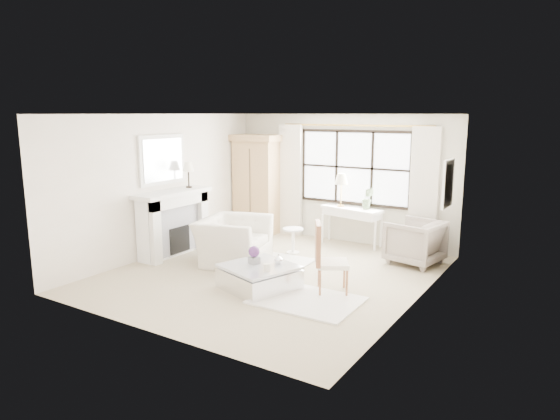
# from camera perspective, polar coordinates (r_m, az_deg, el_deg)

# --- Properties ---
(floor) EXTENTS (5.50, 5.50, 0.00)m
(floor) POSITION_cam_1_polar(r_m,az_deg,el_deg) (8.64, -1.08, -7.29)
(floor) COLOR tan
(floor) RESTS_ON ground
(ceiling) EXTENTS (5.50, 5.50, 0.00)m
(ceiling) POSITION_cam_1_polar(r_m,az_deg,el_deg) (8.21, -1.15, 10.91)
(ceiling) COLOR silver
(ceiling) RESTS_ON ground
(wall_back) EXTENTS (5.00, 0.00, 5.00)m
(wall_back) POSITION_cam_1_polar(r_m,az_deg,el_deg) (10.70, 7.02, 3.60)
(wall_back) COLOR beige
(wall_back) RESTS_ON ground
(wall_front) EXTENTS (5.00, 0.00, 5.00)m
(wall_front) POSITION_cam_1_polar(r_m,az_deg,el_deg) (6.25, -15.10, -1.99)
(wall_front) COLOR white
(wall_front) RESTS_ON ground
(wall_left) EXTENTS (0.00, 5.50, 5.50)m
(wall_left) POSITION_cam_1_polar(r_m,az_deg,el_deg) (9.90, -13.31, 2.79)
(wall_left) COLOR white
(wall_left) RESTS_ON ground
(wall_right) EXTENTS (0.00, 5.50, 5.50)m
(wall_right) POSITION_cam_1_polar(r_m,az_deg,el_deg) (7.27, 15.59, -0.21)
(wall_right) COLOR white
(wall_right) RESTS_ON ground
(window_pane) EXTENTS (2.40, 0.02, 1.50)m
(window_pane) POSITION_cam_1_polar(r_m,az_deg,el_deg) (10.53, 8.48, 4.82)
(window_pane) COLOR white
(window_pane) RESTS_ON wall_back
(window_frame) EXTENTS (2.50, 0.04, 1.50)m
(window_frame) POSITION_cam_1_polar(r_m,az_deg,el_deg) (10.52, 8.46, 4.81)
(window_frame) COLOR black
(window_frame) RESTS_ON wall_back
(curtain_rod) EXTENTS (3.30, 0.04, 0.04)m
(curtain_rod) POSITION_cam_1_polar(r_m,az_deg,el_deg) (10.42, 8.48, 9.55)
(curtain_rod) COLOR #BB9141
(curtain_rod) RESTS_ON wall_back
(curtain_left) EXTENTS (0.55, 0.10, 2.47)m
(curtain_left) POSITION_cam_1_polar(r_m,az_deg,el_deg) (11.19, 1.21, 3.41)
(curtain_left) COLOR silver
(curtain_left) RESTS_ON ground
(curtain_right) EXTENTS (0.55, 0.10, 2.47)m
(curtain_right) POSITION_cam_1_polar(r_m,az_deg,el_deg) (9.99, 16.13, 2.06)
(curtain_right) COLOR beige
(curtain_right) RESTS_ON ground
(fireplace) EXTENTS (0.58, 1.66, 1.26)m
(fireplace) POSITION_cam_1_polar(r_m,az_deg,el_deg) (9.86, -12.21, -1.34)
(fireplace) COLOR white
(fireplace) RESTS_ON ground
(mirror_frame) EXTENTS (0.05, 1.15, 0.95)m
(mirror_frame) POSITION_cam_1_polar(r_m,az_deg,el_deg) (9.82, -13.32, 5.61)
(mirror_frame) COLOR silver
(mirror_frame) RESTS_ON wall_left
(mirror_glass) EXTENTS (0.02, 1.00, 0.80)m
(mirror_glass) POSITION_cam_1_polar(r_m,az_deg,el_deg) (9.80, -13.19, 5.60)
(mirror_glass) COLOR #B6BBC1
(mirror_glass) RESTS_ON wall_left
(art_frame) EXTENTS (0.04, 0.62, 0.82)m
(art_frame) POSITION_cam_1_polar(r_m,az_deg,el_deg) (8.87, 18.66, 2.89)
(art_frame) COLOR white
(art_frame) RESTS_ON wall_right
(art_canvas) EXTENTS (0.01, 0.52, 0.72)m
(art_canvas) POSITION_cam_1_polar(r_m,az_deg,el_deg) (8.88, 18.53, 2.90)
(art_canvas) COLOR #B4A68B
(art_canvas) RESTS_ON wall_right
(mantel_lamp) EXTENTS (0.22, 0.22, 0.51)m
(mantel_lamp) POSITION_cam_1_polar(r_m,az_deg,el_deg) (10.02, -10.44, 4.76)
(mantel_lamp) COLOR black
(mantel_lamp) RESTS_ON fireplace
(armoire) EXTENTS (1.13, 0.71, 2.24)m
(armoire) POSITION_cam_1_polar(r_m,az_deg,el_deg) (11.42, -2.58, 3.07)
(armoire) COLOR tan
(armoire) RESTS_ON floor
(console_table) EXTENTS (1.36, 0.71, 0.80)m
(console_table) POSITION_cam_1_polar(r_m,az_deg,el_deg) (10.47, 8.15, -1.86)
(console_table) COLOR white
(console_table) RESTS_ON floor
(console_lamp) EXTENTS (0.28, 0.28, 0.69)m
(console_lamp) POSITION_cam_1_polar(r_m,az_deg,el_deg) (10.41, 7.02, 3.44)
(console_lamp) COLOR #AB823B
(console_lamp) RESTS_ON console_table
(orchid_plant) EXTENTS (0.28, 0.24, 0.44)m
(orchid_plant) POSITION_cam_1_polar(r_m,az_deg,el_deg) (10.24, 9.99, 1.32)
(orchid_plant) COLOR #556D48
(orchid_plant) RESTS_ON console_table
(side_table) EXTENTS (0.40, 0.40, 0.51)m
(side_table) POSITION_cam_1_polar(r_m,az_deg,el_deg) (9.78, 1.51, -3.11)
(side_table) COLOR white
(side_table) RESTS_ON floor
(rug_left) EXTENTS (1.71, 1.25, 0.03)m
(rug_left) POSITION_cam_1_polar(r_m,az_deg,el_deg) (9.30, -1.90, -5.86)
(rug_left) COLOR silver
(rug_left) RESTS_ON floor
(rug_right) EXTENTS (1.52, 1.15, 0.03)m
(rug_right) POSITION_cam_1_polar(r_m,az_deg,el_deg) (7.44, 3.06, -10.27)
(rug_right) COLOR white
(rug_right) RESTS_ON floor
(club_armchair) EXTENTS (1.39, 1.51, 0.83)m
(club_armchair) POSITION_cam_1_polar(r_m,az_deg,el_deg) (9.19, -5.35, -3.52)
(club_armchair) COLOR silver
(club_armchair) RESTS_ON floor
(wingback_chair) EXTENTS (1.04, 1.02, 0.81)m
(wingback_chair) POSITION_cam_1_polar(r_m,az_deg,el_deg) (9.43, 15.15, -3.55)
(wingback_chair) COLOR gray
(wingback_chair) RESTS_ON floor
(french_chair) EXTENTS (0.66, 0.66, 1.08)m
(french_chair) POSITION_cam_1_polar(r_m,az_deg,el_deg) (7.73, 5.83, -7.17)
(french_chair) COLOR #AC6E48
(french_chair) RESTS_ON floor
(coffee_table) EXTENTS (1.26, 1.26, 0.38)m
(coffee_table) POSITION_cam_1_polar(r_m,az_deg,el_deg) (7.90, -2.39, -7.69)
(coffee_table) COLOR silver
(coffee_table) RESTS_ON floor
(planter_box) EXTENTS (0.18, 0.18, 0.11)m
(planter_box) POSITION_cam_1_polar(r_m,az_deg,el_deg) (7.91, -2.98, -5.76)
(planter_box) COLOR gray
(planter_box) RESTS_ON coffee_table
(planter_flowers) EXTENTS (0.18, 0.18, 0.18)m
(planter_flowers) POSITION_cam_1_polar(r_m,az_deg,el_deg) (7.87, -2.99, -4.77)
(planter_flowers) COLOR #552A6A
(planter_flowers) RESTS_ON planter_box
(pillar_candle) EXTENTS (0.10, 0.10, 0.12)m
(pillar_candle) POSITION_cam_1_polar(r_m,az_deg,el_deg) (7.52, -1.55, -6.60)
(pillar_candle) COLOR beige
(pillar_candle) RESTS_ON coffee_table
(coffee_vase) EXTENTS (0.17, 0.17, 0.15)m
(coffee_vase) POSITION_cam_1_polar(r_m,az_deg,el_deg) (7.90, -0.18, -5.61)
(coffee_vase) COLOR silver
(coffee_vase) RESTS_ON coffee_table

